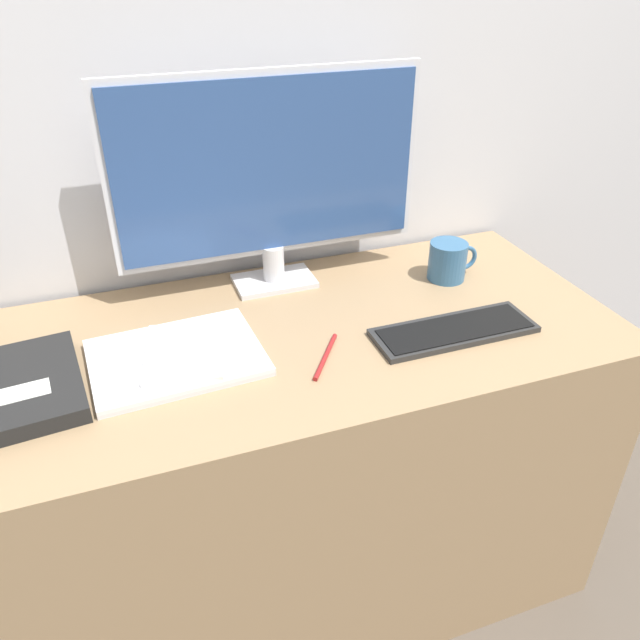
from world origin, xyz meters
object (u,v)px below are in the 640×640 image
(laptop, at_px, (176,358))
(ereader, at_px, (184,351))
(notebook, at_px, (16,389))
(pen, at_px, (326,356))
(coffee_mug, at_px, (448,261))
(monitor, at_px, (269,175))
(keyboard, at_px, (454,330))

(laptop, height_order, ereader, ereader)
(notebook, xyz_separation_m, pen, (0.53, -0.07, -0.01))
(ereader, bearing_deg, notebook, -178.72)
(coffee_mug, bearing_deg, notebook, -171.62)
(monitor, distance_m, pen, 0.40)
(coffee_mug, bearing_deg, laptop, -169.06)
(monitor, xyz_separation_m, coffee_mug, (0.38, -0.11, -0.21))
(ereader, bearing_deg, coffee_mug, 11.58)
(monitor, distance_m, notebook, 0.63)
(monitor, xyz_separation_m, keyboard, (0.27, -0.32, -0.24))
(keyboard, height_order, ereader, ereader)
(monitor, bearing_deg, coffee_mug, -16.43)
(ereader, distance_m, notebook, 0.29)
(laptop, distance_m, notebook, 0.27)
(monitor, height_order, pen, monitor)
(pen, bearing_deg, notebook, 172.07)
(keyboard, relative_size, notebook, 1.19)
(monitor, bearing_deg, keyboard, -49.77)
(notebook, relative_size, coffee_mug, 2.32)
(laptop, xyz_separation_m, ereader, (0.02, -0.00, 0.01))
(ereader, relative_size, notebook, 0.77)
(laptop, bearing_deg, keyboard, -9.66)
(notebook, bearing_deg, pen, -7.93)
(keyboard, bearing_deg, ereader, 170.53)
(monitor, height_order, coffee_mug, monitor)
(laptop, height_order, coffee_mug, coffee_mug)
(keyboard, relative_size, coffee_mug, 2.76)
(notebook, bearing_deg, ereader, 1.28)
(laptop, height_order, notebook, notebook)
(keyboard, relative_size, pen, 2.60)
(monitor, relative_size, laptop, 2.06)
(monitor, xyz_separation_m, laptop, (-0.26, -0.23, -0.24))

